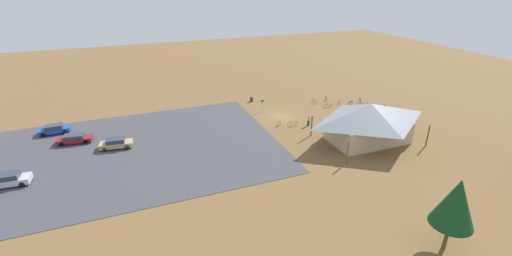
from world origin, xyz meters
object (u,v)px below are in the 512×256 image
(lot_sign, at_px, (262,104))
(bicycle_purple_edge_south, at_px, (328,106))
(bicycle_yellow_edge_north, at_px, (314,101))
(pine_center, at_px, (456,203))
(car_silver_aisle_side, at_px, (8,180))
(bicycle_teal_yard_right, at_px, (340,101))
(car_blue_mid_lot, at_px, (54,129))
(bicycle_blue_mid_cluster, at_px, (360,101))
(car_tan_back_corner, at_px, (116,143))
(bicycle_silver_by_bin, at_px, (293,124))
(visitor_crossing_yard, at_px, (309,120))
(bike_pavilion, at_px, (369,120))
(bicycle_orange_near_porch, at_px, (365,105))
(bicycle_black_trailside, at_px, (350,103))
(bicycle_red_back_row, at_px, (326,99))
(bicycle_white_front_row, at_px, (279,124))
(trash_bin, at_px, (252,99))
(car_maroon_front_row, at_px, (74,139))

(lot_sign, height_order, bicycle_purple_edge_south, lot_sign)
(bicycle_purple_edge_south, distance_m, bicycle_yellow_edge_north, 3.19)
(pine_center, xyz_separation_m, car_silver_aisle_side, (38.45, -25.99, -4.08))
(bicycle_teal_yard_right, height_order, bicycle_yellow_edge_north, bicycle_yellow_edge_north)
(car_blue_mid_lot, bearing_deg, bicycle_blue_mid_cluster, 173.87)
(car_tan_back_corner, bearing_deg, car_silver_aisle_side, 25.03)
(bicycle_silver_by_bin, distance_m, visitor_crossing_yard, 2.63)
(bicycle_yellow_edge_north, relative_size, car_tan_back_corner, 0.40)
(bike_pavilion, height_order, car_blue_mid_lot, bike_pavilion)
(bicycle_orange_near_porch, bearing_deg, bicycle_black_trailside, -40.45)
(bicycle_red_back_row, height_order, bicycle_orange_near_porch, bicycle_orange_near_porch)
(bicycle_silver_by_bin, xyz_separation_m, bicycle_blue_mid_cluster, (-17.15, -5.36, -0.02))
(bicycle_black_trailside, height_order, bicycle_orange_near_porch, bicycle_orange_near_porch)
(bicycle_blue_mid_cluster, distance_m, bicycle_orange_near_porch, 2.32)
(bicycle_white_front_row, distance_m, car_tan_back_corner, 24.51)
(car_tan_back_corner, distance_m, car_silver_aisle_side, 13.05)
(bicycle_white_front_row, relative_size, car_tan_back_corner, 0.27)
(bicycle_red_back_row, distance_m, bicycle_black_trailside, 4.88)
(trash_bin, relative_size, bicycle_orange_near_porch, 0.53)
(lot_sign, relative_size, bicycle_yellow_edge_north, 1.22)
(trash_bin, relative_size, lot_sign, 0.41)
(bicycle_orange_near_porch, relative_size, car_blue_mid_lot, 0.39)
(lot_sign, height_order, bicycle_blue_mid_cluster, lot_sign)
(lot_sign, relative_size, bicycle_red_back_row, 1.44)
(trash_bin, height_order, car_maroon_front_row, car_maroon_front_row)
(pine_center, distance_m, bicycle_purple_edge_south, 36.24)
(bicycle_white_front_row, xyz_separation_m, car_tan_back_corner, (24.47, -1.39, 0.40))
(lot_sign, bearing_deg, bicycle_blue_mid_cluster, 172.06)
(bicycle_silver_by_bin, height_order, car_maroon_front_row, car_maroon_front_row)
(bike_pavilion, height_order, bicycle_white_front_row, bike_pavilion)
(bicycle_white_front_row, relative_size, bicycle_yellow_edge_north, 0.67)
(pine_center, distance_m, car_tan_back_corner, 41.46)
(bicycle_teal_yard_right, bearing_deg, bicycle_orange_near_porch, 135.08)
(bicycle_blue_mid_cluster, xyz_separation_m, visitor_crossing_yard, (14.66, 6.02, 0.54))
(pine_center, xyz_separation_m, bicycle_black_trailside, (-14.46, -34.08, -4.48))
(bicycle_yellow_edge_north, bearing_deg, bicycle_purple_edge_south, 111.25)
(bike_pavilion, height_order, bicycle_blue_mid_cluster, bike_pavilion)
(bicycle_blue_mid_cluster, height_order, car_tan_back_corner, car_tan_back_corner)
(bicycle_silver_by_bin, xyz_separation_m, car_maroon_front_row, (32.11, -6.20, 0.30))
(bicycle_blue_mid_cluster, relative_size, bicycle_black_trailside, 0.96)
(car_tan_back_corner, bearing_deg, bicycle_blue_mid_cluster, -175.94)
(bicycle_red_back_row, relative_size, bicycle_purple_edge_south, 0.85)
(trash_bin, distance_m, bicycle_yellow_edge_north, 11.93)
(bicycle_blue_mid_cluster, distance_m, car_maroon_front_row, 49.27)
(car_blue_mid_lot, bearing_deg, trash_bin, -175.52)
(bicycle_white_front_row, xyz_separation_m, bicycle_orange_near_porch, (-18.60, -2.26, 0.03))
(trash_bin, distance_m, pine_center, 43.12)
(pine_center, xyz_separation_m, bicycle_teal_yard_right, (-13.16, -35.66, -4.48))
(bicycle_teal_yard_right, relative_size, car_maroon_front_row, 0.30)
(pine_center, height_order, bicycle_yellow_edge_north, pine_center)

